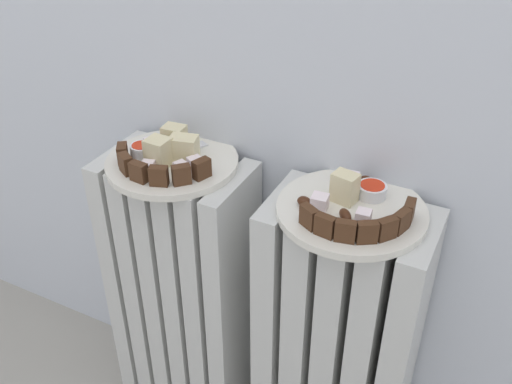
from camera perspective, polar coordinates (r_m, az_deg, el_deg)
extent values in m
cube|color=silver|center=(1.27, -11.66, -8.02)|extent=(0.04, 0.16, 0.61)
cube|color=silver|center=(1.24, -9.89, -8.72)|extent=(0.04, 0.16, 0.61)
cube|color=silver|center=(1.22, -8.05, -9.43)|extent=(0.04, 0.16, 0.61)
cube|color=silver|center=(1.20, -6.14, -10.16)|extent=(0.04, 0.16, 0.61)
cube|color=silver|center=(1.18, -4.15, -10.90)|extent=(0.04, 0.16, 0.61)
cube|color=silver|center=(1.17, -2.09, -11.66)|extent=(0.04, 0.16, 0.61)
cube|color=silver|center=(1.14, 2.38, -13.22)|extent=(0.04, 0.16, 0.61)
cube|color=silver|center=(1.12, 5.11, -14.13)|extent=(0.04, 0.16, 0.61)
cube|color=silver|center=(1.11, 7.92, -15.03)|extent=(0.04, 0.16, 0.61)
cube|color=silver|center=(1.10, 10.81, -15.91)|extent=(0.04, 0.16, 0.61)
cube|color=silver|center=(1.10, 13.76, -16.76)|extent=(0.04, 0.16, 0.61)
cylinder|color=silver|center=(1.03, -8.28, 2.93)|extent=(0.23, 0.23, 0.01)
cylinder|color=silver|center=(0.90, 9.41, -1.84)|extent=(0.23, 0.23, 0.01)
cube|color=#472B19|center=(1.02, -13.05, 3.70)|extent=(0.03, 0.03, 0.03)
cube|color=#472B19|center=(0.99, -12.73, 2.72)|extent=(0.03, 0.03, 0.03)
cube|color=#472B19|center=(0.96, -11.51, 1.95)|extent=(0.03, 0.02, 0.03)
cube|color=#472B19|center=(0.95, -9.59, 1.57)|extent=(0.03, 0.03, 0.03)
cube|color=#472B19|center=(0.94, -7.38, 1.70)|extent=(0.03, 0.03, 0.03)
cube|color=#472B19|center=(0.96, -5.39, 2.30)|extent=(0.03, 0.03, 0.03)
cube|color=beige|center=(1.00, -9.60, 3.90)|extent=(0.04, 0.04, 0.05)
cube|color=beige|center=(1.01, -7.13, 4.26)|extent=(0.05, 0.04, 0.05)
cube|color=beige|center=(1.04, -8.05, 5.31)|extent=(0.04, 0.03, 0.05)
cube|color=white|center=(0.98, -7.44, 2.40)|extent=(0.03, 0.03, 0.02)
cube|color=white|center=(1.05, -10.19, 4.64)|extent=(0.03, 0.03, 0.02)
cube|color=white|center=(0.98, -6.02, 2.79)|extent=(0.03, 0.03, 0.02)
cube|color=white|center=(0.99, -10.62, 2.40)|extent=(0.03, 0.03, 0.02)
ellipsoid|color=#3D1E0F|center=(1.09, -7.53, 5.57)|extent=(0.02, 0.03, 0.02)
ellipsoid|color=#3D1E0F|center=(1.08, -9.47, 5.15)|extent=(0.03, 0.03, 0.01)
cylinder|color=white|center=(1.03, -11.20, 3.92)|extent=(0.04, 0.04, 0.03)
cylinder|color=red|center=(1.03, -11.24, 4.25)|extent=(0.03, 0.03, 0.01)
cube|color=#472B19|center=(0.84, 5.26, -2.47)|extent=(0.03, 0.03, 0.03)
cube|color=#472B19|center=(0.83, 6.83, -3.34)|extent=(0.03, 0.02, 0.03)
cube|color=#472B19|center=(0.82, 8.82, -3.86)|extent=(0.03, 0.02, 0.03)
cube|color=#472B19|center=(0.82, 10.91, -3.94)|extent=(0.03, 0.03, 0.03)
cube|color=#472B19|center=(0.84, 12.78, -3.57)|extent=(0.03, 0.03, 0.03)
cube|color=#472B19|center=(0.86, 14.16, -2.84)|extent=(0.02, 0.03, 0.03)
cube|color=#472B19|center=(0.88, 14.88, -1.86)|extent=(0.02, 0.03, 0.03)
cube|color=beige|center=(0.90, 8.76, 0.44)|extent=(0.04, 0.04, 0.05)
cube|color=white|center=(0.88, 6.30, -1.05)|extent=(0.03, 0.03, 0.02)
cube|color=white|center=(0.86, 10.56, -2.45)|extent=(0.02, 0.02, 0.02)
cube|color=white|center=(0.94, 9.29, 1.11)|extent=(0.03, 0.03, 0.03)
ellipsoid|color=#3D1E0F|center=(0.87, 8.81, -2.28)|extent=(0.03, 0.03, 0.02)
ellipsoid|color=#3D1E0F|center=(0.96, 10.79, 1.14)|extent=(0.02, 0.02, 0.01)
ellipsoid|color=#3D1E0F|center=(0.89, 4.79, -0.95)|extent=(0.03, 0.02, 0.02)
cylinder|color=white|center=(0.93, 11.37, 0.13)|extent=(0.05, 0.05, 0.02)
cylinder|color=red|center=(0.92, 11.41, 0.42)|extent=(0.04, 0.04, 0.01)
cube|color=silver|center=(1.04, -8.20, 3.67)|extent=(0.04, 0.07, 0.00)
cube|color=silver|center=(1.06, -5.57, 4.66)|extent=(0.03, 0.03, 0.00)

